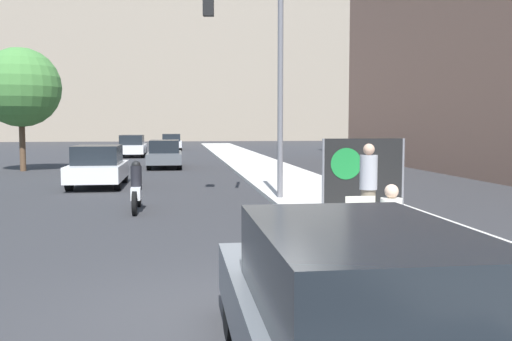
# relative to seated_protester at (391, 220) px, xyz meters

# --- Properties ---
(ground_plane) EXTENTS (160.00, 160.00, 0.00)m
(ground_plane) POSITION_rel_seated_protester_xyz_m (-2.86, -1.95, -0.74)
(ground_plane) COLOR #303033
(sidewalk_curb) EXTENTS (3.33, 90.00, 0.12)m
(sidewalk_curb) POSITION_rel_seated_protester_xyz_m (1.00, 13.05, -0.68)
(sidewalk_curb) COLOR beige
(sidewalk_curb) RESTS_ON ground_plane
(building_backdrop_far) EXTENTS (52.00, 12.00, 29.58)m
(building_backdrop_far) POSITION_rel_seated_protester_xyz_m (-4.86, 77.65, 14.05)
(building_backdrop_far) COLOR gray
(building_backdrop_far) RESTS_ON ground_plane
(seated_protester) EXTENTS (0.97, 0.77, 1.17)m
(seated_protester) POSITION_rel_seated_protester_xyz_m (0.00, 0.00, 0.00)
(seated_protester) COLOR #474C56
(seated_protester) RESTS_ON sidewalk_curb
(jogger_on_sidewalk) EXTENTS (0.34, 0.34, 1.73)m
(jogger_on_sidewalk) POSITION_rel_seated_protester_xyz_m (0.37, 2.19, 0.27)
(jogger_on_sidewalk) COLOR #756651
(jogger_on_sidewalk) RESTS_ON sidewalk_curb
(protest_banner) EXTENTS (2.00, 0.06, 1.78)m
(protest_banner) POSITION_rel_seated_protester_xyz_m (1.02, 4.47, 0.32)
(protest_banner) COLOR slate
(protest_banner) RESTS_ON sidewalk_curb
(traffic_light_pole) EXTENTS (2.28, 2.05, 6.32)m
(traffic_light_pole) POSITION_rel_seated_protester_xyz_m (-1.07, 7.90, 3.55)
(traffic_light_pole) COLOR slate
(traffic_light_pole) RESTS_ON sidewalk_curb
(parked_car_curbside) EXTENTS (1.76, 4.78, 1.46)m
(parked_car_curbside) POSITION_rel_seated_protester_xyz_m (-1.93, -4.21, -0.01)
(parked_car_curbside) COLOR #565B60
(parked_car_curbside) RESTS_ON ground_plane
(car_on_road_nearest) EXTENTS (1.82, 4.13, 1.49)m
(car_on_road_nearest) POSITION_rel_seated_protester_xyz_m (-6.14, 12.63, -0.00)
(car_on_road_nearest) COLOR white
(car_on_road_nearest) RESTS_ON ground_plane
(car_on_road_midblock) EXTENTS (1.72, 4.57, 1.45)m
(car_on_road_midblock) POSITION_rel_seated_protester_xyz_m (-3.99, 21.65, -0.02)
(car_on_road_midblock) COLOR #565B60
(car_on_road_midblock) RESTS_ON ground_plane
(car_on_road_distant) EXTENTS (1.81, 4.52, 1.54)m
(car_on_road_distant) POSITION_rel_seated_protester_xyz_m (-6.50, 32.46, 0.02)
(car_on_road_distant) COLOR white
(car_on_road_distant) RESTS_ON ground_plane
(car_on_road_far_lane) EXTENTS (1.80, 4.15, 1.45)m
(car_on_road_far_lane) POSITION_rel_seated_protester_xyz_m (-3.89, 43.04, -0.02)
(car_on_road_far_lane) COLOR silver
(car_on_road_far_lane) RESTS_ON ground_plane
(motorcycle_on_road) EXTENTS (0.28, 2.16, 1.31)m
(motorcycle_on_road) POSITION_rel_seated_protester_xyz_m (-4.35, 6.49, -0.19)
(motorcycle_on_road) COLOR white
(motorcycle_on_road) RESTS_ON ground_plane
(street_tree_midblock) EXTENTS (3.79, 3.79, 5.92)m
(street_tree_midblock) POSITION_rel_seated_protester_xyz_m (-10.74, 20.38, 3.28)
(street_tree_midblock) COLOR brown
(street_tree_midblock) RESTS_ON ground_plane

